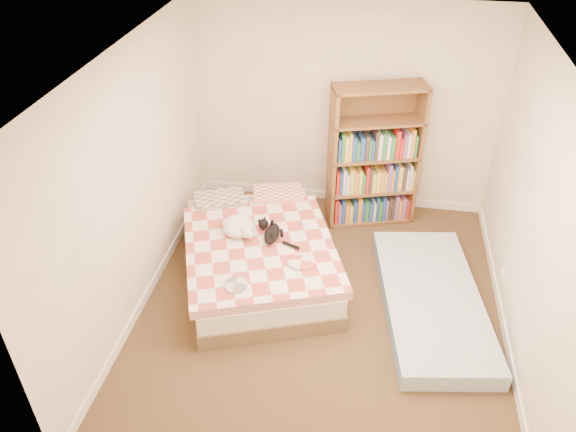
% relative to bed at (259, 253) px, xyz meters
% --- Properties ---
extents(room, '(3.51, 4.01, 2.51)m').
position_rel_bed_xyz_m(room, '(0.70, -0.44, 0.95)').
color(room, '#44341D').
rests_on(room, ground).
extents(bed, '(1.99, 2.35, 0.53)m').
position_rel_bed_xyz_m(bed, '(0.00, 0.00, 0.00)').
color(bed, brown).
rests_on(bed, room).
extents(bookshelf, '(1.11, 0.63, 1.69)m').
position_rel_bed_xyz_m(bookshelf, '(1.09, 1.23, 0.36)').
color(bookshelf, brown).
rests_on(bookshelf, room).
extents(floor_mattress, '(1.22, 2.15, 0.18)m').
position_rel_bed_xyz_m(floor_mattress, '(1.78, -0.27, -0.15)').
color(floor_mattress, '#688AAD').
rests_on(floor_mattress, room).
extents(black_cat, '(0.34, 0.57, 0.13)m').
position_rel_bed_xyz_m(black_cat, '(0.15, 0.00, 0.29)').
color(black_cat, black).
rests_on(black_cat, bed).
extents(white_dog, '(0.37, 0.38, 0.17)m').
position_rel_bed_xyz_m(white_dog, '(-0.20, -0.00, 0.32)').
color(white_dog, white).
rests_on(white_dog, bed).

